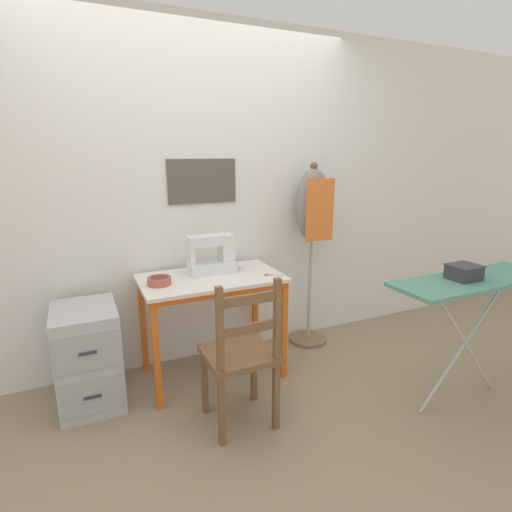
% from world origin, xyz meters
% --- Properties ---
extents(ground_plane, '(14.00, 14.00, 0.00)m').
position_xyz_m(ground_plane, '(0.00, 0.00, 0.00)').
color(ground_plane, gray).
extents(wall_back, '(10.00, 0.07, 2.55)m').
position_xyz_m(wall_back, '(0.00, 0.65, 1.28)').
color(wall_back, silver).
rests_on(wall_back, ground_plane).
extents(sewing_table, '(0.99, 0.58, 0.77)m').
position_xyz_m(sewing_table, '(0.00, 0.28, 0.66)').
color(sewing_table, silver).
rests_on(sewing_table, ground_plane).
extents(sewing_machine, '(0.34, 0.16, 0.30)m').
position_xyz_m(sewing_machine, '(0.05, 0.38, 0.90)').
color(sewing_machine, white).
rests_on(sewing_machine, sewing_table).
extents(fabric_bowl, '(0.16, 0.16, 0.05)m').
position_xyz_m(fabric_bowl, '(-0.37, 0.26, 0.79)').
color(fabric_bowl, '#B25647').
rests_on(fabric_bowl, sewing_table).
extents(scissors, '(0.13, 0.11, 0.01)m').
position_xyz_m(scissors, '(0.39, 0.14, 0.77)').
color(scissors, silver).
rests_on(scissors, sewing_table).
extents(thread_spool_near_machine, '(0.04, 0.04, 0.04)m').
position_xyz_m(thread_spool_near_machine, '(0.24, 0.31, 0.79)').
color(thread_spool_near_machine, silver).
rests_on(thread_spool_near_machine, sewing_table).
extents(wooden_chair, '(0.40, 0.38, 0.95)m').
position_xyz_m(wooden_chair, '(-0.03, -0.32, 0.45)').
color(wooden_chair, brown).
rests_on(wooden_chair, ground_plane).
extents(filing_cabinet, '(0.39, 0.50, 0.66)m').
position_xyz_m(filing_cabinet, '(-0.85, 0.30, 0.33)').
color(filing_cabinet, '#B7B7BC').
rests_on(filing_cabinet, ground_plane).
extents(dress_form, '(0.32, 0.32, 1.54)m').
position_xyz_m(dress_form, '(0.93, 0.46, 1.11)').
color(dress_form, '#846647').
rests_on(dress_form, ground_plane).
extents(ironing_board, '(1.12, 0.35, 0.86)m').
position_xyz_m(ironing_board, '(1.39, -0.70, 0.81)').
color(ironing_board, '#518E7A').
rests_on(ironing_board, ground_plane).
extents(storage_box, '(0.18, 0.16, 0.09)m').
position_xyz_m(storage_box, '(1.31, -0.68, 0.90)').
color(storage_box, '#333338').
rests_on(storage_box, ironing_board).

